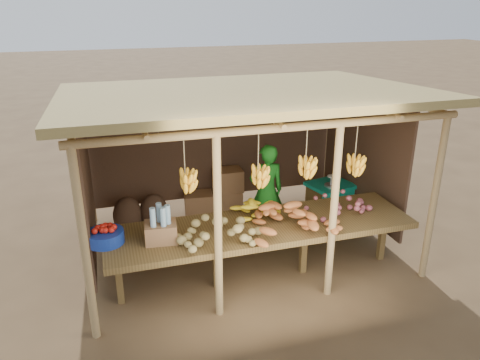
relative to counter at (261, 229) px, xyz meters
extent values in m
plane|color=brown|center=(0.00, 0.95, -0.74)|extent=(60.00, 60.00, 0.00)
cylinder|color=#A28253|center=(-2.10, -0.55, 0.36)|extent=(0.09, 0.09, 2.20)
cylinder|color=#A28253|center=(2.10, -0.55, 0.36)|extent=(0.09, 0.09, 2.20)
cylinder|color=#A28253|center=(-2.10, 2.45, 0.36)|extent=(0.09, 0.09, 2.20)
cylinder|color=#A28253|center=(2.10, 2.45, 0.36)|extent=(0.09, 0.09, 2.20)
cylinder|color=#A28253|center=(-0.70, -0.55, 0.36)|extent=(0.09, 0.09, 2.20)
cylinder|color=#A28253|center=(0.70, -0.55, 0.36)|extent=(0.09, 0.09, 2.20)
cylinder|color=#A28253|center=(0.00, -0.55, 1.46)|extent=(4.40, 0.09, 0.09)
cylinder|color=#A28253|center=(0.00, 2.45, 1.46)|extent=(4.40, 0.09, 0.09)
cube|color=#9D8649|center=(0.00, 0.95, 1.55)|extent=(4.70, 3.50, 0.28)
cube|color=#493122|center=(0.00, 2.43, 0.47)|extent=(4.20, 0.04, 1.98)
cube|color=#493122|center=(-2.08, 1.15, 0.47)|extent=(0.04, 2.40, 1.98)
cube|color=#493122|center=(2.08, 1.15, 0.47)|extent=(0.04, 2.40, 1.98)
cube|color=brown|center=(0.00, 0.00, 0.02)|extent=(3.90, 1.05, 0.08)
cube|color=brown|center=(-1.80, 0.00, -0.38)|extent=(0.08, 0.08, 0.72)
cube|color=brown|center=(-0.60, 0.00, -0.38)|extent=(0.08, 0.08, 0.72)
cube|color=brown|center=(0.60, 0.00, -0.38)|extent=(0.08, 0.08, 0.72)
cube|color=brown|center=(1.80, 0.00, -0.38)|extent=(0.08, 0.08, 0.72)
cylinder|color=navy|center=(-1.90, 0.08, 0.14)|extent=(0.43, 0.43, 0.15)
cube|color=#895F3D|center=(-1.27, -0.07, 0.18)|extent=(0.40, 0.33, 0.23)
imported|color=#19721B|center=(0.47, 1.14, 0.00)|extent=(0.54, 0.36, 1.48)
cube|color=brown|center=(1.69, 1.41, -0.46)|extent=(0.72, 0.65, 0.57)
cube|color=#0B816E|center=(1.69, 1.41, -0.14)|extent=(0.80, 0.73, 0.06)
cube|color=#895F3D|center=(0.14, 2.15, -0.53)|extent=(0.50, 0.42, 0.38)
cube|color=#895F3D|center=(0.14, 2.15, -0.15)|extent=(0.50, 0.42, 0.38)
cube|color=#895F3D|center=(-0.37, 2.15, -0.53)|extent=(0.50, 0.42, 0.38)
ellipsoid|color=#493122|center=(-1.57, 2.00, -0.47)|extent=(0.46, 0.46, 0.62)
ellipsoid|color=#493122|center=(-1.15, 2.00, -0.47)|extent=(0.46, 0.46, 0.62)
camera|label=1|loc=(-1.78, -5.00, 2.74)|focal=35.00mm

